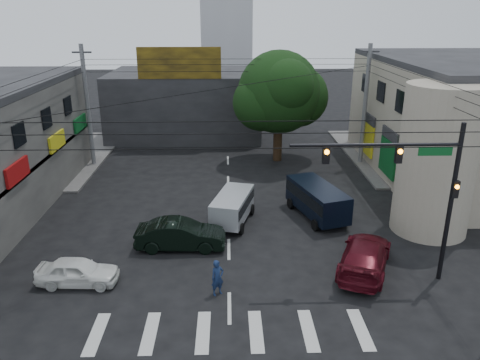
{
  "coord_description": "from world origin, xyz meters",
  "views": [
    {
      "loc": [
        -0.01,
        -19.16,
        11.43
      ],
      "look_at": [
        0.63,
        4.0,
        3.02
      ],
      "focal_mm": 35.0,
      "sensor_mm": 36.0,
      "label": 1
    }
  ],
  "objects_px": {
    "silver_minivan": "(232,209)",
    "navy_van": "(317,202)",
    "utility_pole_far_left": "(88,107)",
    "dark_sedan": "(181,235)",
    "street_tree": "(279,92)",
    "traffic_gantry": "(415,179)",
    "utility_pole_far_right": "(365,106)",
    "maroon_sedan": "(365,256)",
    "traffic_officer": "(217,278)",
    "white_compact": "(78,272)"
  },
  "relations": [
    {
      "from": "navy_van",
      "to": "dark_sedan",
      "type": "bearing_deg",
      "value": 98.26
    },
    {
      "from": "silver_minivan",
      "to": "navy_van",
      "type": "xyz_separation_m",
      "value": [
        4.94,
        0.66,
        0.11
      ]
    },
    {
      "from": "maroon_sedan",
      "to": "traffic_officer",
      "type": "bearing_deg",
      "value": 38.17
    },
    {
      "from": "silver_minivan",
      "to": "navy_van",
      "type": "relative_size",
      "value": 0.83
    },
    {
      "from": "traffic_gantry",
      "to": "silver_minivan",
      "type": "height_order",
      "value": "traffic_gantry"
    },
    {
      "from": "maroon_sedan",
      "to": "utility_pole_far_right",
      "type": "bearing_deg",
      "value": -81.4
    },
    {
      "from": "traffic_gantry",
      "to": "maroon_sedan",
      "type": "bearing_deg",
      "value": 150.47
    },
    {
      "from": "street_tree",
      "to": "utility_pole_far_left",
      "type": "relative_size",
      "value": 0.95
    },
    {
      "from": "dark_sedan",
      "to": "traffic_gantry",
      "type": "bearing_deg",
      "value": -105.88
    },
    {
      "from": "silver_minivan",
      "to": "traffic_officer",
      "type": "relative_size",
      "value": 2.66
    },
    {
      "from": "street_tree",
      "to": "silver_minivan",
      "type": "distance_m",
      "value": 13.22
    },
    {
      "from": "utility_pole_far_left",
      "to": "dark_sedan",
      "type": "bearing_deg",
      "value": -59.66
    },
    {
      "from": "maroon_sedan",
      "to": "navy_van",
      "type": "relative_size",
      "value": 1.07
    },
    {
      "from": "street_tree",
      "to": "traffic_gantry",
      "type": "xyz_separation_m",
      "value": [
        3.82,
        -18.0,
        -0.64
      ]
    },
    {
      "from": "utility_pole_far_left",
      "to": "maroon_sedan",
      "type": "height_order",
      "value": "utility_pole_far_left"
    },
    {
      "from": "utility_pole_far_left",
      "to": "maroon_sedan",
      "type": "relative_size",
      "value": 1.68
    },
    {
      "from": "silver_minivan",
      "to": "navy_van",
      "type": "height_order",
      "value": "navy_van"
    },
    {
      "from": "traffic_gantry",
      "to": "utility_pole_far_right",
      "type": "height_order",
      "value": "utility_pole_far_right"
    },
    {
      "from": "traffic_officer",
      "to": "maroon_sedan",
      "type": "bearing_deg",
      "value": -15.36
    },
    {
      "from": "utility_pole_far_left",
      "to": "white_compact",
      "type": "relative_size",
      "value": 2.53
    },
    {
      "from": "dark_sedan",
      "to": "silver_minivan",
      "type": "height_order",
      "value": "silver_minivan"
    },
    {
      "from": "traffic_gantry",
      "to": "maroon_sedan",
      "type": "distance_m",
      "value": 4.44
    },
    {
      "from": "utility_pole_far_right",
      "to": "dark_sedan",
      "type": "relative_size",
      "value": 2.02
    },
    {
      "from": "navy_van",
      "to": "traffic_officer",
      "type": "distance_m",
      "value": 9.67
    },
    {
      "from": "maroon_sedan",
      "to": "navy_van",
      "type": "distance_m",
      "value": 6.12
    },
    {
      "from": "street_tree",
      "to": "white_compact",
      "type": "distance_m",
      "value": 21.49
    },
    {
      "from": "utility_pole_far_right",
      "to": "maroon_sedan",
      "type": "relative_size",
      "value": 1.68
    },
    {
      "from": "utility_pole_far_right",
      "to": "traffic_gantry",
      "type": "bearing_deg",
      "value": -98.94
    },
    {
      "from": "silver_minivan",
      "to": "street_tree",
      "type": "bearing_deg",
      "value": -2.43
    },
    {
      "from": "white_compact",
      "to": "traffic_officer",
      "type": "xyz_separation_m",
      "value": [
        6.18,
        -0.98,
        0.19
      ]
    },
    {
      "from": "utility_pole_far_left",
      "to": "traffic_officer",
      "type": "relative_size",
      "value": 5.76
    },
    {
      "from": "street_tree",
      "to": "white_compact",
      "type": "relative_size",
      "value": 2.39
    },
    {
      "from": "dark_sedan",
      "to": "navy_van",
      "type": "height_order",
      "value": "navy_van"
    },
    {
      "from": "silver_minivan",
      "to": "maroon_sedan",
      "type": "bearing_deg",
      "value": -116.04
    },
    {
      "from": "dark_sedan",
      "to": "silver_minivan",
      "type": "distance_m",
      "value": 4.0
    },
    {
      "from": "dark_sedan",
      "to": "white_compact",
      "type": "bearing_deg",
      "value": 128.85
    },
    {
      "from": "street_tree",
      "to": "silver_minivan",
      "type": "relative_size",
      "value": 2.05
    },
    {
      "from": "street_tree",
      "to": "utility_pole_far_left",
      "type": "bearing_deg",
      "value": -176.05
    },
    {
      "from": "traffic_gantry",
      "to": "utility_pole_far_left",
      "type": "relative_size",
      "value": 0.78
    },
    {
      "from": "traffic_gantry",
      "to": "white_compact",
      "type": "xyz_separation_m",
      "value": [
        -14.5,
        0.0,
        -4.22
      ]
    },
    {
      "from": "traffic_gantry",
      "to": "utility_pole_far_left",
      "type": "xyz_separation_m",
      "value": [
        -18.32,
        17.0,
        -0.23
      ]
    },
    {
      "from": "utility_pole_far_left",
      "to": "utility_pole_far_right",
      "type": "bearing_deg",
      "value": 0.0
    },
    {
      "from": "maroon_sedan",
      "to": "silver_minivan",
      "type": "height_order",
      "value": "silver_minivan"
    },
    {
      "from": "traffic_gantry",
      "to": "dark_sedan",
      "type": "height_order",
      "value": "traffic_gantry"
    },
    {
      "from": "utility_pole_far_right",
      "to": "traffic_officer",
      "type": "distance_m",
      "value": 21.41
    },
    {
      "from": "traffic_gantry",
      "to": "dark_sedan",
      "type": "relative_size",
      "value": 1.58
    },
    {
      "from": "traffic_gantry",
      "to": "navy_van",
      "type": "distance_m",
      "value": 8.32
    },
    {
      "from": "traffic_officer",
      "to": "street_tree",
      "type": "bearing_deg",
      "value": 46.27
    },
    {
      "from": "maroon_sedan",
      "to": "traffic_officer",
      "type": "height_order",
      "value": "traffic_officer"
    },
    {
      "from": "street_tree",
      "to": "traffic_gantry",
      "type": "distance_m",
      "value": 18.42
    }
  ]
}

